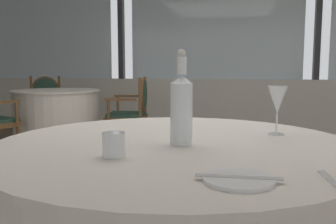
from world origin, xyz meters
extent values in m
plane|color=#756047|center=(0.00, 0.00, 0.00)|extent=(13.04, 13.04, 0.00)
cube|color=silver|center=(0.00, 3.54, 0.42)|extent=(10.03, 0.12, 0.85)
cube|color=silver|center=(-3.14, 3.56, 1.61)|extent=(2.77, 0.02, 1.52)
cube|color=silver|center=(0.00, 3.56, 1.61)|extent=(2.77, 0.02, 1.52)
cube|color=#333338|center=(-1.57, 3.54, 1.61)|extent=(0.08, 0.14, 1.52)
cube|color=#333338|center=(1.57, 3.54, 1.61)|extent=(0.08, 0.14, 1.52)
cylinder|color=white|center=(0.10, -1.18, 0.75)|extent=(1.32, 1.32, 0.02)
cylinder|color=white|center=(0.31, -1.61, 0.77)|extent=(0.17, 0.17, 0.01)
cube|color=silver|center=(0.31, -1.61, 0.77)|extent=(0.21, 0.02, 0.00)
cube|color=silver|center=(0.53, -1.58, 0.77)|extent=(0.03, 0.18, 0.00)
cylinder|color=white|center=(0.12, -1.23, 0.87)|extent=(0.08, 0.08, 0.21)
cone|color=white|center=(0.12, -1.23, 0.99)|extent=(0.08, 0.08, 0.03)
cylinder|color=white|center=(0.12, -1.23, 1.04)|extent=(0.03, 0.03, 0.06)
sphere|color=silver|center=(0.12, -1.23, 1.08)|extent=(0.03, 0.03, 0.03)
cylinder|color=white|center=(0.47, -0.97, 0.77)|extent=(0.06, 0.06, 0.00)
cylinder|color=white|center=(0.47, -0.97, 0.81)|extent=(0.01, 0.01, 0.08)
cone|color=white|center=(0.47, -0.97, 0.90)|extent=(0.08, 0.08, 0.11)
cylinder|color=white|center=(-0.05, -1.43, 0.80)|extent=(0.07, 0.07, 0.07)
cylinder|color=white|center=(-1.83, 1.68, 0.75)|extent=(1.06, 1.06, 0.02)
cylinder|color=white|center=(-1.83, 1.68, 0.37)|extent=(1.03, 1.03, 0.74)
cylinder|color=brown|center=(-1.93, 0.98, 0.21)|extent=(0.04, 0.04, 0.42)
cube|color=brown|center=(-1.96, 0.80, 0.69)|extent=(0.19, 0.35, 0.03)
cylinder|color=brown|center=(-1.90, 0.93, 0.58)|extent=(0.03, 0.03, 0.22)
cube|color=brown|center=(-0.97, 1.76, 0.43)|extent=(0.50, 0.50, 0.05)
cube|color=#284738|center=(-0.97, 1.76, 0.47)|extent=(0.46, 0.46, 0.04)
cylinder|color=brown|center=(-1.15, 1.54, 0.20)|extent=(0.04, 0.04, 0.40)
cylinder|color=brown|center=(-1.19, 1.94, 0.20)|extent=(0.04, 0.04, 0.40)
cylinder|color=brown|center=(-0.75, 1.58, 0.20)|extent=(0.04, 0.04, 0.40)
cylinder|color=brown|center=(-0.79, 1.98, 0.20)|extent=(0.04, 0.04, 0.40)
cylinder|color=brown|center=(-0.75, 1.58, 0.69)|extent=(0.04, 0.04, 0.47)
cylinder|color=brown|center=(-0.79, 1.98, 0.69)|extent=(0.04, 0.04, 0.47)
ellipsoid|color=#284738|center=(-0.75, 1.78, 0.71)|extent=(0.09, 0.39, 0.39)
torus|color=brown|center=(-0.75, 1.78, 0.71)|extent=(0.07, 0.41, 0.41)
cube|color=brown|center=(-0.96, 1.51, 0.67)|extent=(0.37, 0.07, 0.03)
cylinder|color=brown|center=(-1.10, 1.49, 0.56)|extent=(0.03, 0.03, 0.22)
cube|color=brown|center=(-1.01, 2.01, 0.67)|extent=(0.37, 0.07, 0.03)
cylinder|color=brown|center=(-1.15, 1.99, 0.56)|extent=(0.03, 0.03, 0.22)
cube|color=brown|center=(-2.34, 2.38, 0.43)|extent=(0.64, 0.64, 0.05)
cube|color=#284738|center=(-2.34, 2.38, 0.47)|extent=(0.59, 0.59, 0.04)
cylinder|color=brown|center=(-2.06, 2.34, 0.20)|extent=(0.04, 0.04, 0.41)
cylinder|color=brown|center=(-2.38, 2.10, 0.20)|extent=(0.04, 0.04, 0.41)
cylinder|color=brown|center=(-2.29, 2.66, 0.20)|extent=(0.04, 0.04, 0.41)
cylinder|color=brown|center=(-2.62, 2.43, 0.20)|extent=(0.04, 0.04, 0.41)
cylinder|color=brown|center=(-2.29, 2.66, 0.69)|extent=(0.04, 0.04, 0.46)
cylinder|color=brown|center=(-2.62, 2.43, 0.69)|extent=(0.04, 0.04, 0.46)
ellipsoid|color=#284738|center=(-2.46, 2.56, 0.71)|extent=(0.35, 0.27, 0.39)
torus|color=brown|center=(-2.46, 2.56, 0.71)|extent=(0.34, 0.26, 0.40)
cube|color=brown|center=(-2.12, 2.51, 0.68)|extent=(0.24, 0.32, 0.03)
cylinder|color=brown|center=(-2.04, 2.40, 0.57)|extent=(0.03, 0.03, 0.22)
cube|color=brown|center=(-2.53, 2.22, 0.68)|extent=(0.24, 0.32, 0.03)
cylinder|color=brown|center=(-2.45, 2.11, 0.57)|extent=(0.03, 0.03, 0.22)
camera|label=1|loc=(0.29, -2.46, 1.03)|focal=38.80mm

